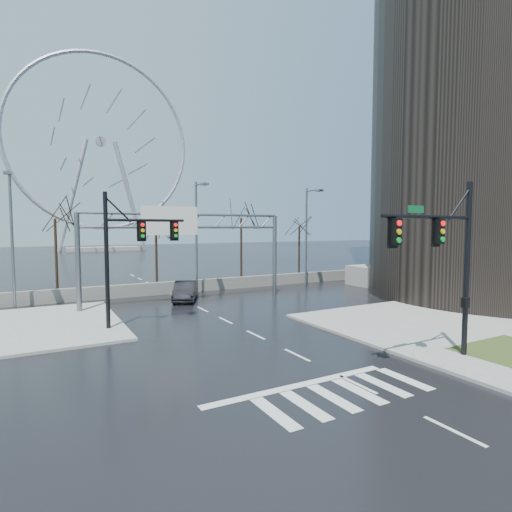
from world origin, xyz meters
TOP-DOWN VIEW (x-y plane):
  - ground at (0.00, 0.00)m, footprint 260.00×260.00m
  - sidewalk_right_ext at (10.00, 2.00)m, footprint 12.00×10.00m
  - sidewalk_far at (-11.00, 12.00)m, footprint 10.00×12.00m
  - tower_podium at (29.00, 8.00)m, footprint 22.00×18.00m
  - barrier_wall at (0.00, 20.00)m, footprint 52.00×0.50m
  - signal_mast_near at (5.14, -4.04)m, footprint 5.52×0.41m
  - signal_mast_far at (-5.87, 8.96)m, footprint 4.72×0.41m
  - sign_gantry at (-0.38, 14.96)m, footprint 16.36×0.40m
  - streetlight_left at (-12.00, 18.16)m, footprint 0.50×2.55m
  - streetlight_mid at (2.00, 18.16)m, footprint 0.50×2.55m
  - streetlight_right at (14.00, 18.16)m, footprint 0.50×2.55m
  - tree_left at (-9.00, 23.50)m, footprint 3.75×3.75m
  - tree_center at (0.00, 24.50)m, footprint 3.25×3.25m
  - tree_right at (9.00, 23.50)m, footprint 3.90×3.90m
  - tree_far_right at (17.00, 24.00)m, footprint 3.40×3.40m
  - ferris_wheel at (5.00, 95.00)m, footprint 45.00×6.00m
  - car at (0.10, 16.17)m, footprint 3.51×5.06m

SIDE VIEW (x-z plane):
  - ground at x=0.00m, z-range 0.00..0.00m
  - sidewalk_right_ext at x=10.00m, z-range 0.00..0.15m
  - sidewalk_far at x=-11.00m, z-range 0.00..0.15m
  - barrier_wall at x=0.00m, z-range 0.00..1.10m
  - car at x=0.10m, z-range 0.00..1.58m
  - tower_podium at x=29.00m, z-range 0.00..2.00m
  - signal_mast_far at x=-5.87m, z-range 0.83..8.83m
  - signal_mast_near at x=5.14m, z-range 0.87..8.87m
  - tree_center at x=0.00m, z-range 1.92..8.42m
  - sign_gantry at x=-0.38m, z-range 1.38..8.98m
  - tree_far_right at x=17.00m, z-range 2.01..8.81m
  - streetlight_left at x=-12.00m, z-range 0.89..10.89m
  - streetlight_mid at x=2.00m, z-range 0.89..10.89m
  - streetlight_right at x=14.00m, z-range 0.89..10.89m
  - tree_left at x=-9.00m, z-range 2.23..9.73m
  - tree_right at x=9.00m, z-range 2.32..10.12m
  - ferris_wheel at x=5.00m, z-range 0.68..51.59m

